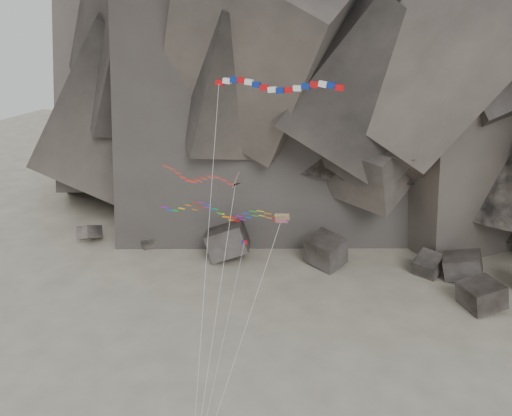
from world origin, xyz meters
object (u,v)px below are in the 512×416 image
(delta_kite, at_px, (194,176))
(banner_kite, at_px, (276,88))
(parafoil_kite, at_px, (215,210))
(pennant_kite, at_px, (233,294))

(delta_kite, xyz_separation_m, banner_kite, (8.04, 0.54, 8.72))
(banner_kite, xyz_separation_m, parafoil_kite, (-5.58, -1.19, -11.75))
(delta_kite, height_order, pennant_kite, delta_kite)
(delta_kite, xyz_separation_m, parafoil_kite, (2.46, -0.64, -3.04))
(banner_kite, distance_m, pennant_kite, 18.60)
(banner_kite, xyz_separation_m, pennant_kite, (-1.76, -6.23, -17.44))
(parafoil_kite, bearing_deg, pennant_kite, -54.06)
(parafoil_kite, distance_m, pennant_kite, 8.51)
(pennant_kite, bearing_deg, parafoil_kite, 133.14)
(banner_kite, bearing_deg, parafoil_kite, -167.88)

